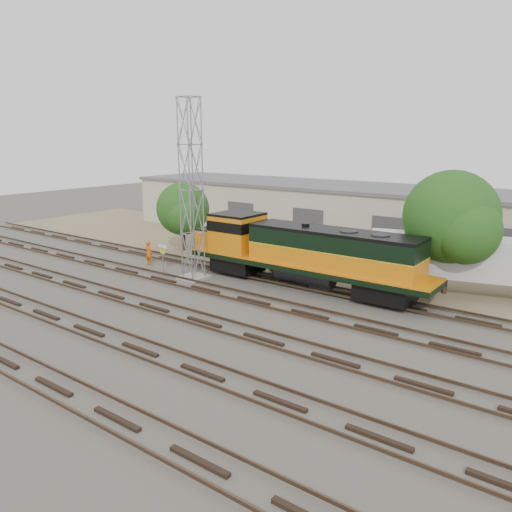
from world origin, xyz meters
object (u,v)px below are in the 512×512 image
Objects in this scene: locomotive at (301,252)px; semi_trailer at (471,260)px; signal_tower at (191,194)px; worker at (149,253)px.

semi_trailer is at bearing 26.23° from locomotive.
signal_tower is 6.46× the size of worker.
signal_tower is 7.60m from worker.
signal_tower is 1.00× the size of semi_trailer.
semi_trailer is (9.67, 4.77, -0.08)m from locomotive.
worker is at bearing -170.71° from locomotive.
worker is 0.16× the size of semi_trailer.
worker is (-12.75, -2.09, -1.48)m from locomotive.
locomotive is at bearing 21.66° from signal_tower.
locomotive is 10.79m from semi_trailer.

